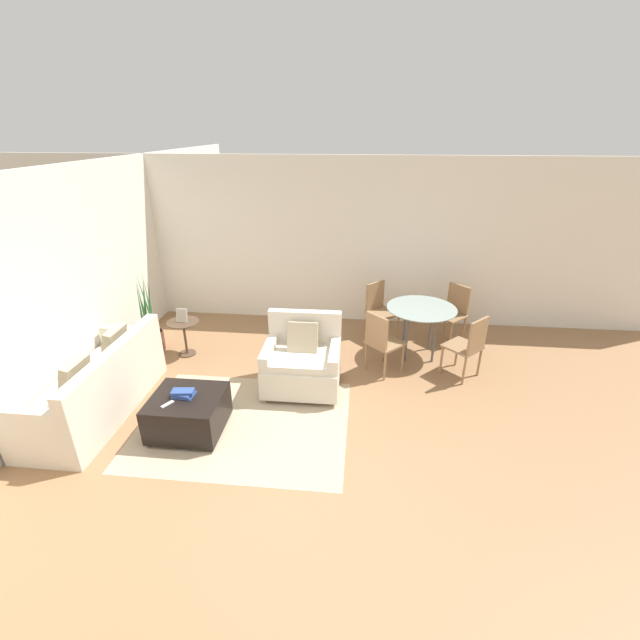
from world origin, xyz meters
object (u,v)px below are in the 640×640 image
tv_remote_primary (167,404)px  dining_chair_near_right (469,344)px  picture_frame (182,315)px  armchair (302,362)px  dining_chair_far_right (453,309)px  book_stack (183,393)px  potted_plant (151,332)px  dining_table (421,314)px  dining_chair_near_left (381,339)px  dining_chair_far_left (379,307)px  couch (98,389)px  ottoman (188,412)px  side_table (184,331)px

tv_remote_primary → dining_chair_near_right: dining_chair_near_right is taller
tv_remote_primary → picture_frame: size_ratio=0.73×
armchair → dining_chair_far_right: size_ratio=1.07×
book_stack → potted_plant: potted_plant is taller
dining_table → dining_chair_near_left: dining_chair_near_left is taller
dining_chair_far_left → dining_chair_far_right: size_ratio=1.00×
dining_chair_near_right → couch: bearing=-164.8°
ottoman → couch: bearing=168.5°
ottoman → potted_plant: potted_plant is taller
couch → picture_frame: couch is taller
dining_chair_near_left → dining_chair_far_left: bearing=90.0°
dining_table → side_table: bearing=-174.4°
picture_frame → dining_table: 3.48m
side_table → picture_frame: 0.26m
dining_chair_near_right → armchair: bearing=-168.2°
picture_frame → tv_remote_primary: bearing=-72.7°
potted_plant → dining_chair_far_left: bearing=13.8°
armchair → book_stack: 1.55m
armchair → tv_remote_primary: 1.74m
armchair → dining_chair_far_left: size_ratio=1.07×
picture_frame → armchair: bearing=-20.4°
dining_table → dining_chair_far_left: dining_chair_far_left is taller
potted_plant → dining_chair_far_right: (4.61, 0.85, 0.22)m
picture_frame → side_table: bearing=90.0°
book_stack → tv_remote_primary: book_stack is taller
side_table → dining_table: 3.49m
dining_chair_near_right → dining_chair_far_right: (0.00, 1.16, 0.00)m
potted_plant → dining_table: potted_plant is taller
potted_plant → dining_chair_far_right: bearing=10.4°
armchair → dining_chair_far_left: armchair is taller
dining_chair_near_left → potted_plant: bearing=174.8°
book_stack → picture_frame: size_ratio=1.23×
dining_chair_far_left → dining_chair_far_right: 1.16m
side_table → picture_frame: size_ratio=2.65×
armchair → dining_chair_near_left: size_ratio=1.07×
dining_chair_near_right → ottoman: bearing=-156.1°
armchair → picture_frame: 2.01m
couch → dining_table: (3.93, 1.81, 0.36)m
couch → book_stack: (1.16, -0.23, 0.18)m
side_table → potted_plant: bearing=172.5°
picture_frame → dining_chair_near_left: bearing=-4.7°
book_stack → armchair: bearing=40.5°
book_stack → dining_table: dining_table is taller
tv_remote_primary → dining_table: (2.88, 2.21, 0.21)m
picture_frame → dining_chair_far_right: (4.04, 0.92, -0.12)m
dining_table → dining_chair_far_right: 0.83m
couch → book_stack: bearing=-11.2°
dining_table → dining_chair_far_right: dining_chair_far_right is taller
ottoman → dining_chair_near_right: bearing=23.9°
potted_plant → dining_chair_near_right: (4.61, -0.31, 0.22)m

